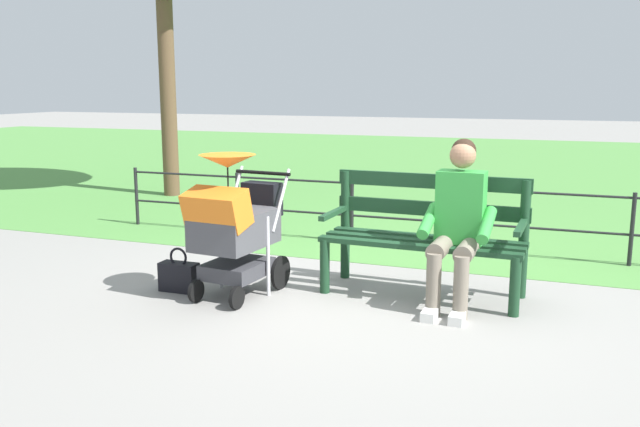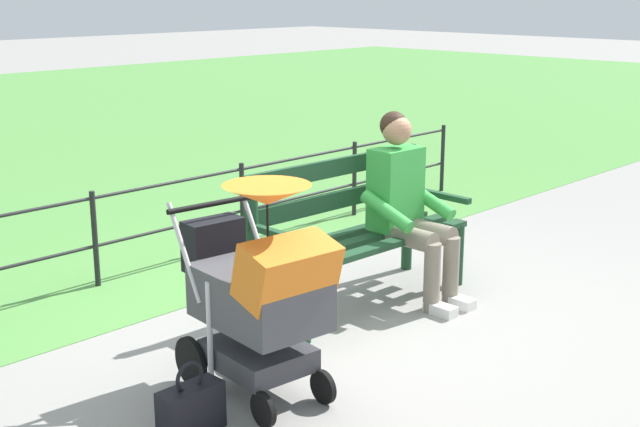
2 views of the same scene
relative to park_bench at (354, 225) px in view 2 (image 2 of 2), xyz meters
name	(u,v)px [view 2 (image 2 of 2)]	position (x,y,z in m)	size (l,w,h in m)	color
ground_plane	(324,319)	(0.41, 0.12, -0.53)	(60.00, 60.00, 0.00)	gray
park_bench	(354,225)	(0.00, 0.00, 0.00)	(1.62, 0.65, 0.96)	#193D23
person_on_bench	(407,201)	(-0.29, 0.22, 0.15)	(0.54, 0.74, 1.28)	slate
stroller	(260,289)	(1.40, 0.62, 0.07)	(0.58, 0.93, 1.15)	black
handbag	(191,408)	(1.90, 0.67, -0.40)	(0.32, 0.14, 0.37)	black
park_fence	(174,212)	(0.41, -1.48, -0.11)	(6.89, 0.04, 0.70)	black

